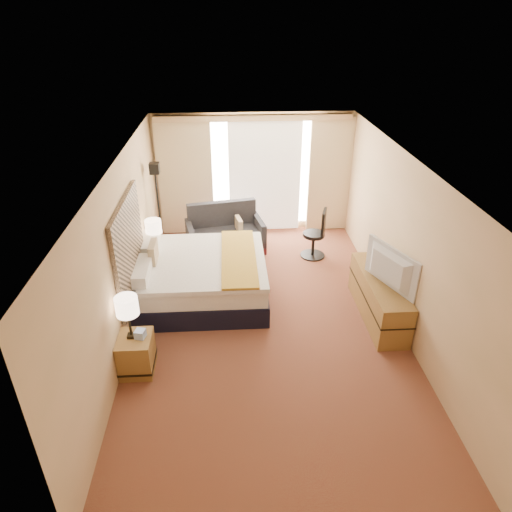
{
  "coord_description": "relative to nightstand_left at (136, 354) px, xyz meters",
  "views": [
    {
      "loc": [
        -0.54,
        -6.0,
        4.45
      ],
      "look_at": [
        -0.13,
        0.4,
        0.96
      ],
      "focal_mm": 32.0,
      "sensor_mm": 36.0,
      "label": 1
    }
  ],
  "objects": [
    {
      "name": "floor",
      "position": [
        1.87,
        1.05,
        -0.28
      ],
      "size": [
        4.2,
        7.0,
        0.02
      ],
      "primitive_type": "cube",
      "color": "maroon",
      "rests_on": "ground"
    },
    {
      "name": "ceiling",
      "position": [
        1.87,
        1.05,
        2.33
      ],
      "size": [
        4.2,
        7.0,
        0.02
      ],
      "primitive_type": "cube",
      "color": "white",
      "rests_on": "wall_back"
    },
    {
      "name": "wall_back",
      "position": [
        1.87,
        4.55,
        1.02
      ],
      "size": [
        4.2,
        0.02,
        2.6
      ],
      "primitive_type": "cube",
      "color": "#DCAF86",
      "rests_on": "ground"
    },
    {
      "name": "wall_front",
      "position": [
        1.87,
        -2.45,
        1.02
      ],
      "size": [
        4.2,
        0.02,
        2.6
      ],
      "primitive_type": "cube",
      "color": "#DCAF86",
      "rests_on": "ground"
    },
    {
      "name": "wall_left",
      "position": [
        -0.23,
        1.05,
        1.02
      ],
      "size": [
        0.02,
        7.0,
        2.6
      ],
      "primitive_type": "cube",
      "color": "#DCAF86",
      "rests_on": "ground"
    },
    {
      "name": "wall_right",
      "position": [
        3.97,
        1.05,
        1.02
      ],
      "size": [
        0.02,
        7.0,
        2.6
      ],
      "primitive_type": "cube",
      "color": "#DCAF86",
      "rests_on": "ground"
    },
    {
      "name": "headboard",
      "position": [
        -0.19,
        1.25,
        1.01
      ],
      "size": [
        0.06,
        1.85,
        1.5
      ],
      "primitive_type": "cube",
      "color": "black",
      "rests_on": "wall_left"
    },
    {
      "name": "nightstand_left",
      "position": [
        0.0,
        0.0,
        0.0
      ],
      "size": [
        0.45,
        0.52,
        0.55
      ],
      "primitive_type": "cube",
      "color": "olive",
      "rests_on": "floor"
    },
    {
      "name": "nightstand_right",
      "position": [
        0.0,
        2.5,
        0.0
      ],
      "size": [
        0.45,
        0.52,
        0.55
      ],
      "primitive_type": "cube",
      "color": "olive",
      "rests_on": "floor"
    },
    {
      "name": "media_dresser",
      "position": [
        3.7,
        1.05,
        0.07
      ],
      "size": [
        0.5,
        1.8,
        0.7
      ],
      "primitive_type": "cube",
      "color": "olive",
      "rests_on": "floor"
    },
    {
      "name": "window",
      "position": [
        2.12,
        4.52,
        1.04
      ],
      "size": [
        2.3,
        0.02,
        2.3
      ],
      "primitive_type": "cube",
      "color": "white",
      "rests_on": "wall_back"
    },
    {
      "name": "curtains",
      "position": [
        1.87,
        4.44,
        1.13
      ],
      "size": [
        4.12,
        0.19,
        2.56
      ],
      "color": "beige",
      "rests_on": "floor"
    },
    {
      "name": "bed",
      "position": [
        0.81,
        1.8,
        0.12
      ],
      "size": [
        2.19,
        2.01,
        1.07
      ],
      "color": "black",
      "rests_on": "floor"
    },
    {
      "name": "loveseat",
      "position": [
        1.23,
        3.55,
        0.04
      ],
      "size": [
        1.67,
        1.11,
        0.96
      ],
      "rotation": [
        0.0,
        0.0,
        0.19
      ],
      "color": "maroon",
      "rests_on": "floor"
    },
    {
      "name": "floor_lamp",
      "position": [
        -0.03,
        3.35,
        1.1
      ],
      "size": [
        0.25,
        0.25,
        1.94
      ],
      "color": "black",
      "rests_on": "floor"
    },
    {
      "name": "desk_chair",
      "position": [
        3.05,
        3.13,
        0.18
      ],
      "size": [
        0.5,
        0.5,
        1.02
      ],
      "rotation": [
        0.0,
        0.0,
        -0.31
      ],
      "color": "black",
      "rests_on": "floor"
    },
    {
      "name": "lamp_left",
      "position": [
        -0.03,
        0.03,
        0.77
      ],
      "size": [
        0.3,
        0.3,
        0.64
      ],
      "color": "black",
      "rests_on": "nightstand_left"
    },
    {
      "name": "lamp_right",
      "position": [
        -0.03,
        2.52,
        0.75
      ],
      "size": [
        0.29,
        0.29,
        0.61
      ],
      "color": "black",
      "rests_on": "nightstand_right"
    },
    {
      "name": "tissue_box",
      "position": [
        0.09,
        0.01,
        0.33
      ],
      "size": [
        0.16,
        0.16,
        0.12
      ],
      "primitive_type": "cube",
      "rotation": [
        0.0,
        0.0,
        -0.25
      ],
      "color": "#9BBAF0",
      "rests_on": "nightstand_left"
    },
    {
      "name": "telephone",
      "position": [
        0.03,
        2.36,
        0.31
      ],
      "size": [
        0.16,
        0.13,
        0.06
      ],
      "primitive_type": "cube",
      "rotation": [
        0.0,
        0.0,
        0.03
      ],
      "color": "black",
      "rests_on": "nightstand_right"
    },
    {
      "name": "television",
      "position": [
        3.65,
        0.82,
        0.74
      ],
      "size": [
        0.56,
        1.08,
        0.64
      ],
      "primitive_type": "imported",
      "rotation": [
        0.0,
        0.0,
        1.97
      ],
      "color": "black",
      "rests_on": "media_dresser"
    }
  ]
}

